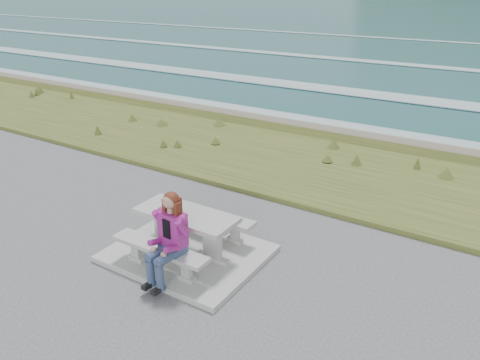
{
  "coord_description": "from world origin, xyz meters",
  "views": [
    {
      "loc": [
        4.57,
        -5.49,
        4.49
      ],
      "look_at": [
        0.33,
        1.2,
        1.1
      ],
      "focal_mm": 35.0,
      "sensor_mm": 36.0,
      "label": 1
    }
  ],
  "objects_px": {
    "bench_landward": "(160,252)",
    "bench_seaward": "(210,218)",
    "seated_woman": "(167,250)",
    "picnic_table": "(186,222)"
  },
  "relations": [
    {
      "from": "bench_seaward",
      "to": "seated_woman",
      "type": "height_order",
      "value": "seated_woman"
    },
    {
      "from": "picnic_table",
      "to": "seated_woman",
      "type": "xyz_separation_m",
      "value": [
        0.27,
        -0.84,
        -0.04
      ]
    },
    {
      "from": "picnic_table",
      "to": "bench_landward",
      "type": "height_order",
      "value": "picnic_table"
    },
    {
      "from": "bench_landward",
      "to": "seated_woman",
      "type": "distance_m",
      "value": 0.36
    },
    {
      "from": "seated_woman",
      "to": "bench_landward",
      "type": "bearing_deg",
      "value": 157.62
    },
    {
      "from": "picnic_table",
      "to": "bench_landward",
      "type": "bearing_deg",
      "value": -90.0
    },
    {
      "from": "bench_landward",
      "to": "bench_seaward",
      "type": "distance_m",
      "value": 1.4
    },
    {
      "from": "picnic_table",
      "to": "bench_landward",
      "type": "relative_size",
      "value": 1.0
    },
    {
      "from": "bench_landward",
      "to": "seated_woman",
      "type": "xyz_separation_m",
      "value": [
        0.27,
        -0.14,
        0.19
      ]
    },
    {
      "from": "picnic_table",
      "to": "bench_seaward",
      "type": "height_order",
      "value": "picnic_table"
    }
  ]
}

